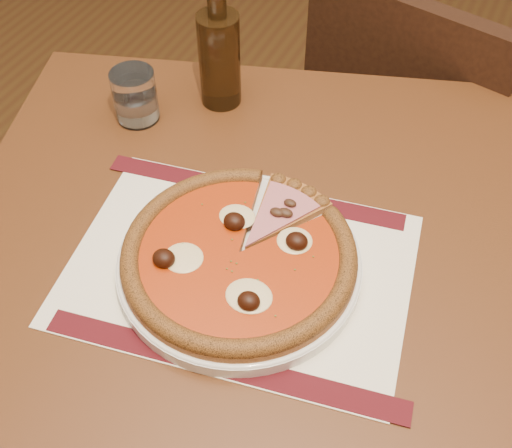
{
  "coord_description": "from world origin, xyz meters",
  "views": [
    {
      "loc": [
        -0.04,
        -0.92,
        1.4
      ],
      "look_at": [
        -0.26,
        -0.43,
        0.78
      ],
      "focal_mm": 45.0,
      "sensor_mm": 36.0,
      "label": 1
    }
  ],
  "objects_px": {
    "table": "(250,295)",
    "chair_far": "(407,136)",
    "water_glass": "(135,96)",
    "pizza": "(239,254)",
    "plate": "(239,264)",
    "bottle": "(219,55)"
  },
  "relations": [
    {
      "from": "table",
      "to": "chair_far",
      "type": "xyz_separation_m",
      "value": [
        0.08,
        0.62,
        -0.17
      ]
    },
    {
      "from": "table",
      "to": "water_glass",
      "type": "bearing_deg",
      "value": 148.08
    },
    {
      "from": "table",
      "to": "pizza",
      "type": "bearing_deg",
      "value": -86.63
    },
    {
      "from": "table",
      "to": "plate",
      "type": "bearing_deg",
      "value": -86.64
    },
    {
      "from": "chair_far",
      "to": "plate",
      "type": "distance_m",
      "value": 0.72
    },
    {
      "from": "table",
      "to": "pizza",
      "type": "distance_m",
      "value": 0.14
    },
    {
      "from": "plate",
      "to": "water_glass",
      "type": "height_order",
      "value": "water_glass"
    },
    {
      "from": "table",
      "to": "bottle",
      "type": "relative_size",
      "value": 4.67
    },
    {
      "from": "bottle",
      "to": "plate",
      "type": "bearing_deg",
      "value": -59.43
    },
    {
      "from": "chair_far",
      "to": "table",
      "type": "bearing_deg",
      "value": 95.78
    },
    {
      "from": "table",
      "to": "chair_far",
      "type": "relative_size",
      "value": 1.19
    },
    {
      "from": "chair_far",
      "to": "pizza",
      "type": "relative_size",
      "value": 2.89
    },
    {
      "from": "chair_far",
      "to": "plate",
      "type": "xyz_separation_m",
      "value": [
        -0.08,
        -0.66,
        0.28
      ]
    },
    {
      "from": "plate",
      "to": "pizza",
      "type": "distance_m",
      "value": 0.02
    },
    {
      "from": "table",
      "to": "pizza",
      "type": "relative_size",
      "value": 3.45
    },
    {
      "from": "chair_far",
      "to": "water_glass",
      "type": "relative_size",
      "value": 10.28
    },
    {
      "from": "pizza",
      "to": "table",
      "type": "bearing_deg",
      "value": 93.37
    },
    {
      "from": "bottle",
      "to": "pizza",
      "type": "bearing_deg",
      "value": -59.43
    },
    {
      "from": "plate",
      "to": "pizza",
      "type": "height_order",
      "value": "pizza"
    },
    {
      "from": "table",
      "to": "plate",
      "type": "xyz_separation_m",
      "value": [
        0.0,
        -0.03,
        0.11
      ]
    },
    {
      "from": "chair_far",
      "to": "bottle",
      "type": "height_order",
      "value": "bottle"
    },
    {
      "from": "plate",
      "to": "bottle",
      "type": "relative_size",
      "value": 1.42
    }
  ]
}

